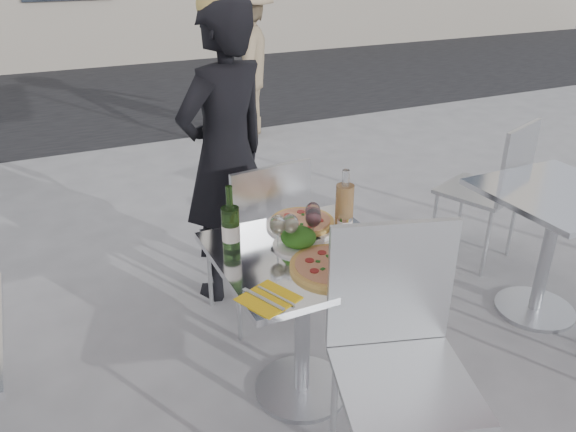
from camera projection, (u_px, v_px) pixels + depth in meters
name	position (u px, v px, depth m)	size (l,w,h in m)	color
ground	(302.00, 390.00, 2.66)	(80.00, 80.00, 0.00)	slate
street_asphalt	(97.00, 94.00, 7.95)	(24.00, 5.00, 0.00)	black
main_table	(303.00, 294.00, 2.42)	(0.72, 0.72, 0.75)	#B7BABF
side_table_right	(553.00, 227.00, 3.00)	(0.72, 0.72, 0.75)	#B7BABF
chair_far	(261.00, 230.00, 2.91)	(0.48, 0.49, 0.96)	silver
chair_near	(398.00, 343.00, 2.01)	(0.59, 0.60, 1.03)	silver
side_chair_rfar	(495.00, 182.00, 3.51)	(0.56, 0.57, 0.95)	silver
woman_diner	(226.00, 156.00, 3.10)	(0.62, 0.41, 1.70)	black
pedestrian_b	(246.00, 61.00, 5.88)	(1.04, 0.60, 1.61)	#8F7A5C
pizza_near	(333.00, 266.00, 2.21)	(0.34, 0.34, 0.02)	#DEB356
pizza_far	(302.00, 223.00, 2.54)	(0.33, 0.33, 0.03)	white
salad_plate	(299.00, 239.00, 2.36)	(0.22, 0.22, 0.09)	white
wine_bottle	(231.00, 227.00, 2.29)	(0.07, 0.08, 0.29)	#2A4D1C
carafe	(344.00, 207.00, 2.45)	(0.08, 0.08, 0.29)	tan
sugar_shaker	(345.00, 228.00, 2.41)	(0.06, 0.06, 0.11)	white
wineglass_white_a	(278.00, 226.00, 2.31)	(0.07, 0.07, 0.16)	white
wineglass_white_b	(291.00, 225.00, 2.31)	(0.07, 0.07, 0.16)	white
wineglass_red_a	(313.00, 219.00, 2.36)	(0.07, 0.07, 0.16)	white
wineglass_red_b	(313.00, 213.00, 2.42)	(0.07, 0.07, 0.16)	white
napkin_left	(268.00, 298.00, 2.02)	(0.24, 0.24, 0.01)	gold
napkin_right	(381.00, 266.00, 2.22)	(0.19, 0.20, 0.01)	gold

